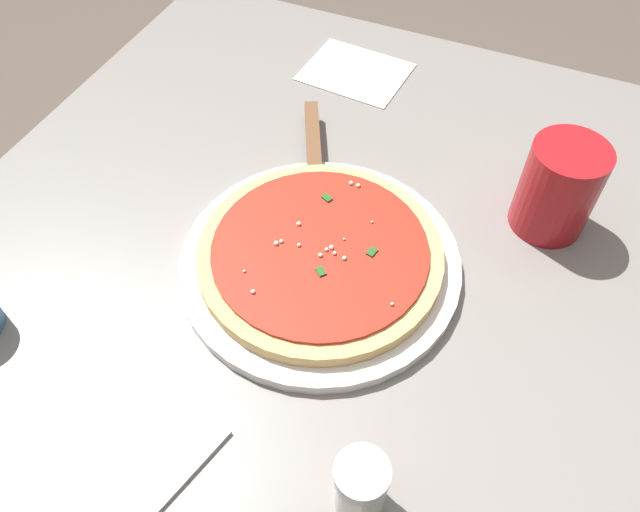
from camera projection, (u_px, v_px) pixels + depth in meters
name	position (u px, v px, depth m)	size (l,w,h in m)	color
ground_plane	(318.00, 467.00, 1.33)	(5.00, 5.00, 0.00)	brown
restaurant_table	(317.00, 307.00, 0.85)	(0.90, 0.87, 0.77)	black
serving_plate	(320.00, 263.00, 0.69)	(0.31, 0.31, 0.01)	white
pizza	(320.00, 254.00, 0.68)	(0.27, 0.27, 0.02)	#DBB26B
pizza_server	(314.00, 160.00, 0.78)	(0.22, 0.14, 0.01)	silver
cup_tall_drink	(558.00, 188.00, 0.70)	(0.09, 0.09, 0.11)	#B2191E
napkin_folded_right	(355.00, 72.00, 0.93)	(0.12, 0.15, 0.00)	white
parmesan_shaker	(360.00, 486.00, 0.51)	(0.05, 0.05, 0.07)	silver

